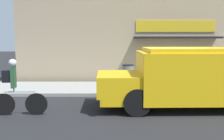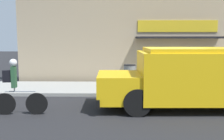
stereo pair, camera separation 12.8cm
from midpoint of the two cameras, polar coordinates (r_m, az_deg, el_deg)
ground_plane at (r=10.70m, az=12.36°, el=-5.73°), size 70.00×70.00×0.00m
sidewalk at (r=12.05m, az=10.95°, el=-3.94°), size 28.00×2.84×0.13m
storefront at (r=13.63m, az=9.89°, el=7.01°), size 14.48×1.05×4.70m
school_bus at (r=9.14m, az=19.00°, el=-1.32°), size 6.43×2.60×2.00m
cyclist at (r=8.41m, az=-20.49°, el=-3.63°), size 1.64×0.23×1.71m
trash_bin at (r=12.01m, az=3.43°, el=-1.15°), size 0.55×0.55×0.98m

